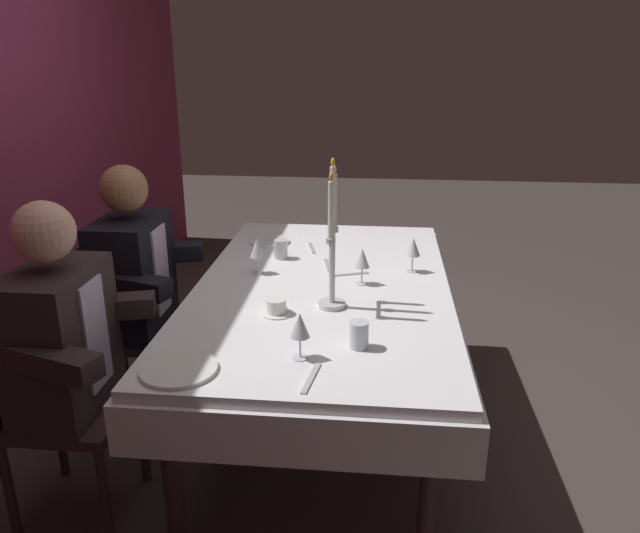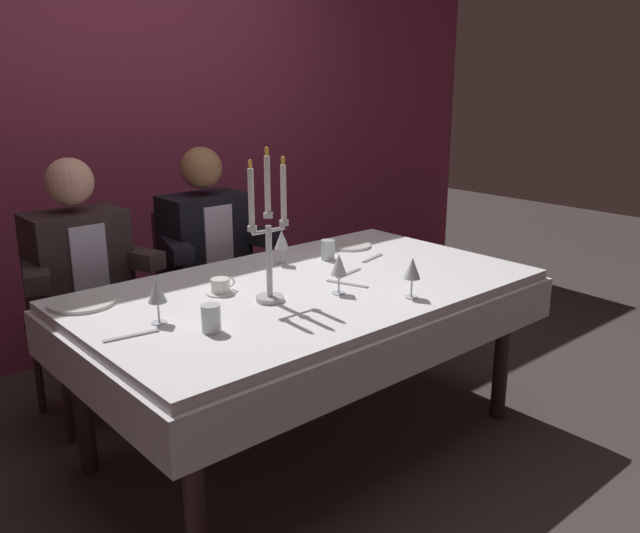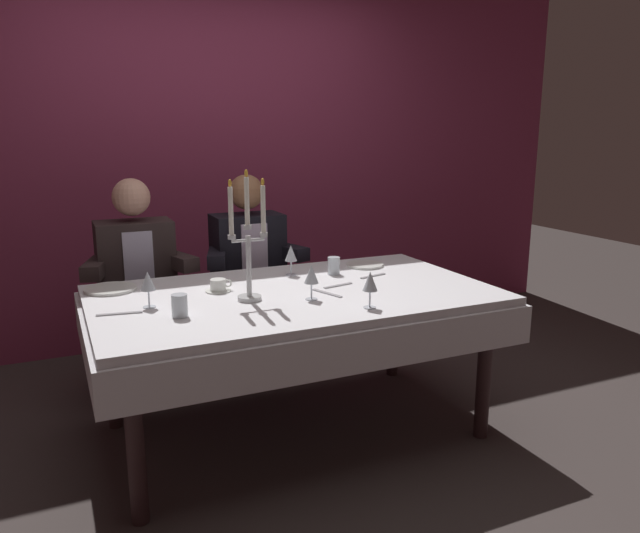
{
  "view_description": "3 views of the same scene",
  "coord_description": "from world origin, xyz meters",
  "px_view_note": "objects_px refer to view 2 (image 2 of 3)",
  "views": [
    {
      "loc": [
        -2.48,
        -0.24,
        1.71
      ],
      "look_at": [
        0.09,
        0.02,
        0.79
      ],
      "focal_mm": 34.2,
      "sensor_mm": 36.0,
      "label": 1
    },
    {
      "loc": [
        -1.7,
        -2.01,
        1.59
      ],
      "look_at": [
        0.11,
        0.04,
        0.79
      ],
      "focal_mm": 37.06,
      "sensor_mm": 36.0,
      "label": 2
    },
    {
      "loc": [
        -1.06,
        -2.64,
        1.51
      ],
      "look_at": [
        0.15,
        0.03,
        0.84
      ],
      "focal_mm": 34.15,
      "sensor_mm": 36.0,
      "label": 3
    }
  ],
  "objects_px": {
    "wine_glass_2": "(339,266)",
    "water_tumbler_0": "(328,250)",
    "candelabra": "(269,240)",
    "dinner_plate_0": "(82,303)",
    "wine_glass_1": "(157,292)",
    "dinner_plate_1": "(350,245)",
    "coffee_cup_0": "(221,287)",
    "wine_glass_3": "(282,241)",
    "seated_diner_0": "(78,269)",
    "seated_diner_1": "(205,245)",
    "wine_glass_0": "(412,270)",
    "water_tumbler_1": "(211,318)",
    "dining_table": "(308,311)"
  },
  "relations": [
    {
      "from": "dinner_plate_1",
      "to": "coffee_cup_0",
      "type": "height_order",
      "value": "coffee_cup_0"
    },
    {
      "from": "wine_glass_2",
      "to": "wine_glass_3",
      "type": "relative_size",
      "value": 1.0
    },
    {
      "from": "wine_glass_1",
      "to": "dinner_plate_0",
      "type": "bearing_deg",
      "value": 108.57
    },
    {
      "from": "wine_glass_0",
      "to": "seated_diner_1",
      "type": "xyz_separation_m",
      "value": [
        -0.15,
        1.28,
        -0.12
      ]
    },
    {
      "from": "dinner_plate_0",
      "to": "wine_glass_2",
      "type": "relative_size",
      "value": 1.51
    },
    {
      "from": "dinner_plate_0",
      "to": "seated_diner_0",
      "type": "xyz_separation_m",
      "value": [
        0.19,
        0.5,
        -0.01
      ]
    },
    {
      "from": "dining_table",
      "to": "wine_glass_1",
      "type": "relative_size",
      "value": 11.83
    },
    {
      "from": "dining_table",
      "to": "coffee_cup_0",
      "type": "xyz_separation_m",
      "value": [
        -0.33,
        0.15,
        0.15
      ]
    },
    {
      "from": "dinner_plate_1",
      "to": "wine_glass_2",
      "type": "xyz_separation_m",
      "value": [
        -0.55,
        -0.51,
        0.11
      ]
    },
    {
      "from": "dinner_plate_0",
      "to": "seated_diner_0",
      "type": "height_order",
      "value": "seated_diner_0"
    },
    {
      "from": "wine_glass_2",
      "to": "wine_glass_3",
      "type": "distance_m",
      "value": 0.49
    },
    {
      "from": "wine_glass_3",
      "to": "wine_glass_2",
      "type": "bearing_deg",
      "value": -100.59
    },
    {
      "from": "dinner_plate_0",
      "to": "wine_glass_1",
      "type": "relative_size",
      "value": 1.51
    },
    {
      "from": "dinner_plate_0",
      "to": "water_tumbler_0",
      "type": "relative_size",
      "value": 2.65
    },
    {
      "from": "coffee_cup_0",
      "to": "wine_glass_1",
      "type": "bearing_deg",
      "value": -158.44
    },
    {
      "from": "wine_glass_0",
      "to": "dinner_plate_1",
      "type": "bearing_deg",
      "value": 63.07
    },
    {
      "from": "wine_glass_0",
      "to": "seated_diner_0",
      "type": "bearing_deg",
      "value": 122.59
    },
    {
      "from": "wine_glass_0",
      "to": "seated_diner_1",
      "type": "distance_m",
      "value": 1.3
    },
    {
      "from": "water_tumbler_1",
      "to": "seated_diner_0",
      "type": "distance_m",
      "value": 1.07
    },
    {
      "from": "wine_glass_1",
      "to": "seated_diner_1",
      "type": "xyz_separation_m",
      "value": [
        0.73,
        0.88,
        -0.12
      ]
    },
    {
      "from": "dinner_plate_1",
      "to": "wine_glass_2",
      "type": "bearing_deg",
      "value": -137.4
    },
    {
      "from": "seated_diner_0",
      "to": "dinner_plate_0",
      "type": "bearing_deg",
      "value": -110.57
    },
    {
      "from": "seated_diner_1",
      "to": "dining_table",
      "type": "bearing_deg",
      "value": -93.16
    },
    {
      "from": "candelabra",
      "to": "water_tumbler_0",
      "type": "bearing_deg",
      "value": 27.52
    },
    {
      "from": "wine_glass_2",
      "to": "water_tumbler_0",
      "type": "bearing_deg",
      "value": 52.85
    },
    {
      "from": "seated_diner_1",
      "to": "coffee_cup_0",
      "type": "bearing_deg",
      "value": -117.38
    },
    {
      "from": "wine_glass_0",
      "to": "coffee_cup_0",
      "type": "xyz_separation_m",
      "value": [
        -0.53,
        0.54,
        -0.09
      ]
    },
    {
      "from": "dinner_plate_1",
      "to": "water_tumbler_0",
      "type": "height_order",
      "value": "water_tumbler_0"
    },
    {
      "from": "water_tumbler_0",
      "to": "wine_glass_1",
      "type": "bearing_deg",
      "value": -167.32
    },
    {
      "from": "wine_glass_3",
      "to": "water_tumbler_1",
      "type": "height_order",
      "value": "wine_glass_3"
    },
    {
      "from": "dining_table",
      "to": "wine_glass_2",
      "type": "height_order",
      "value": "wine_glass_2"
    },
    {
      "from": "dinner_plate_0",
      "to": "water_tumbler_0",
      "type": "xyz_separation_m",
      "value": [
        1.14,
        -0.15,
        0.04
      ]
    },
    {
      "from": "dining_table",
      "to": "seated_diner_1",
      "type": "bearing_deg",
      "value": 86.84
    },
    {
      "from": "dining_table",
      "to": "candelabra",
      "type": "relative_size",
      "value": 3.26
    },
    {
      "from": "dinner_plate_1",
      "to": "water_tumbler_0",
      "type": "bearing_deg",
      "value": -157.33
    },
    {
      "from": "wine_glass_0",
      "to": "coffee_cup_0",
      "type": "relative_size",
      "value": 1.24
    },
    {
      "from": "dining_table",
      "to": "wine_glass_0",
      "type": "distance_m",
      "value": 0.5
    },
    {
      "from": "dinner_plate_0",
      "to": "coffee_cup_0",
      "type": "height_order",
      "value": "coffee_cup_0"
    },
    {
      "from": "dining_table",
      "to": "coffee_cup_0",
      "type": "height_order",
      "value": "coffee_cup_0"
    },
    {
      "from": "dining_table",
      "to": "seated_diner_1",
      "type": "relative_size",
      "value": 1.56
    },
    {
      "from": "candelabra",
      "to": "seated_diner_1",
      "type": "xyz_separation_m",
      "value": [
        0.29,
        0.95,
        -0.25
      ]
    },
    {
      "from": "water_tumbler_0",
      "to": "wine_glass_2",
      "type": "bearing_deg",
      "value": -127.15
    },
    {
      "from": "candelabra",
      "to": "wine_glass_2",
      "type": "relative_size",
      "value": 3.63
    },
    {
      "from": "dining_table",
      "to": "wine_glass_0",
      "type": "relative_size",
      "value": 11.83
    },
    {
      "from": "water_tumbler_1",
      "to": "coffee_cup_0",
      "type": "height_order",
      "value": "water_tumbler_1"
    },
    {
      "from": "dinner_plate_1",
      "to": "seated_diner_1",
      "type": "relative_size",
      "value": 0.17
    },
    {
      "from": "dining_table",
      "to": "seated_diner_0",
      "type": "bearing_deg",
      "value": 125.0
    },
    {
      "from": "dining_table",
      "to": "water_tumbler_1",
      "type": "distance_m",
      "value": 0.64
    },
    {
      "from": "dining_table",
      "to": "candelabra",
      "type": "bearing_deg",
      "value": -165.99
    },
    {
      "from": "wine_glass_2",
      "to": "wine_glass_1",
      "type": "bearing_deg",
      "value": 165.62
    }
  ]
}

